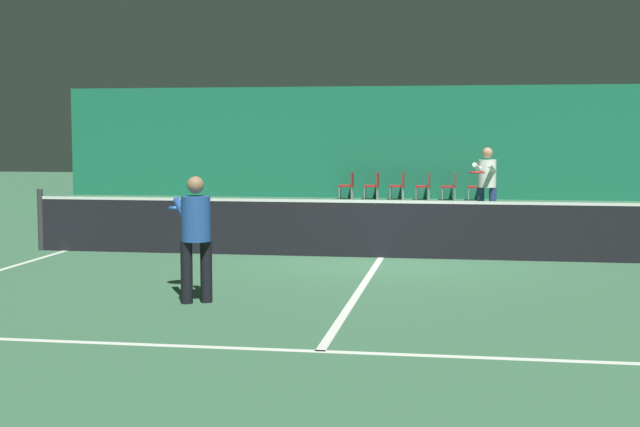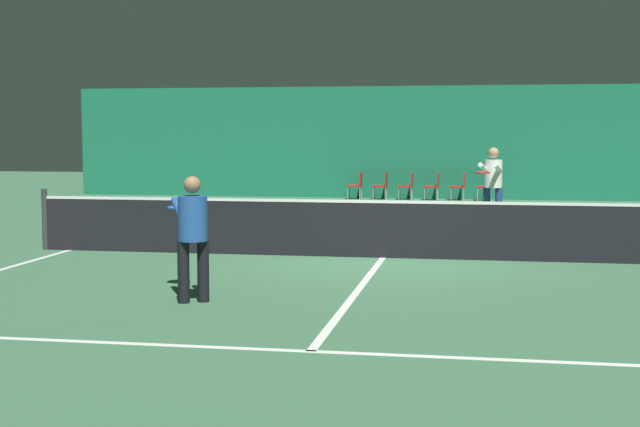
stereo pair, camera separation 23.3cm
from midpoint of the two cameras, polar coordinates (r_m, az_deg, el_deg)
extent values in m
plane|color=#386647|center=(14.66, 4.50, -2.85)|extent=(60.00, 60.00, 0.00)
cube|color=#196B4C|center=(28.03, 7.23, 4.53)|extent=(23.00, 0.12, 3.51)
cube|color=silver|center=(26.47, 7.01, 0.70)|extent=(11.00, 0.10, 0.00)
cube|color=silver|center=(21.00, 6.20, -0.44)|extent=(8.25, 0.10, 0.00)
cube|color=silver|center=(8.42, 0.20, -8.81)|extent=(8.25, 0.10, 0.00)
cube|color=silver|center=(16.14, -15.34, -2.27)|extent=(0.10, 23.80, 0.00)
cube|color=silver|center=(14.66, 4.50, -2.84)|extent=(0.10, 12.80, 0.00)
cube|color=black|center=(14.60, 4.51, -1.00)|extent=(11.90, 0.02, 0.95)
cube|color=white|center=(14.56, 4.53, 0.76)|extent=(11.90, 0.02, 0.05)
cylinder|color=#333338|center=(16.28, -16.81, -0.36)|extent=(0.10, 0.10, 1.07)
cylinder|color=black|center=(10.81, -8.12, -3.74)|extent=(0.19, 0.19, 0.75)
cylinder|color=black|center=(10.85, -6.88, -3.69)|extent=(0.19, 0.19, 0.75)
cylinder|color=#234C99|center=(10.75, -7.54, -0.32)|extent=(0.47, 0.47, 0.54)
sphere|color=#936B4C|center=(10.72, -7.56, 1.83)|extent=(0.21, 0.21, 0.21)
cylinder|color=#234C99|center=(10.96, -8.50, 0.41)|extent=(0.32, 0.50, 0.22)
cylinder|color=#234C99|center=(11.01, -7.07, 0.45)|extent=(0.32, 0.50, 0.22)
cylinder|color=black|center=(11.38, -8.14, 0.26)|extent=(0.17, 0.28, 0.03)
torus|color=#1951B2|center=(11.68, -8.40, 0.38)|extent=(0.45, 0.45, 0.03)
cylinder|color=silver|center=(11.68, -8.40, 0.38)|extent=(0.37, 0.37, 0.00)
cylinder|color=navy|center=(20.03, 11.69, 0.42)|extent=(0.20, 0.20, 0.85)
cylinder|color=navy|center=(20.09, 10.94, 0.45)|extent=(0.20, 0.20, 0.85)
cylinder|color=white|center=(20.02, 11.35, 2.52)|extent=(0.48, 0.48, 0.61)
sphere|color=tan|center=(20.00, 11.37, 3.83)|extent=(0.23, 0.23, 0.23)
cylinder|color=white|center=(19.71, 11.64, 2.88)|extent=(0.23, 0.59, 0.25)
cylinder|color=white|center=(19.77, 10.74, 2.90)|extent=(0.23, 0.59, 0.25)
cylinder|color=black|center=(19.32, 10.90, 2.63)|extent=(0.10, 0.30, 0.03)
torus|color=red|center=(19.03, 10.70, 2.59)|extent=(0.40, 0.40, 0.03)
cylinder|color=silver|center=(19.03, 10.70, 2.59)|extent=(0.33, 0.33, 0.00)
cylinder|color=#99999E|center=(27.96, 2.13, 1.36)|extent=(0.03, 0.03, 0.39)
cylinder|color=#99999E|center=(27.58, 2.02, 1.31)|extent=(0.03, 0.03, 0.39)
cylinder|color=#99999E|center=(27.91, 2.90, 1.35)|extent=(0.03, 0.03, 0.39)
cylinder|color=#99999E|center=(27.53, 2.80, 1.30)|extent=(0.03, 0.03, 0.39)
cube|color=#A51E1E|center=(27.73, 2.46, 1.79)|extent=(0.44, 0.44, 0.05)
cube|color=#A51E1E|center=(27.69, 2.88, 2.25)|extent=(0.04, 0.44, 0.40)
cylinder|color=#99999E|center=(27.86, 3.74, 1.34)|extent=(0.03, 0.03, 0.39)
cylinder|color=#99999E|center=(27.48, 3.65, 1.29)|extent=(0.03, 0.03, 0.39)
cylinder|color=#99999E|center=(27.82, 4.52, 1.33)|extent=(0.03, 0.03, 0.39)
cylinder|color=#99999E|center=(27.44, 4.44, 1.28)|extent=(0.03, 0.03, 0.39)
cube|color=#A51E1E|center=(27.64, 4.09, 1.77)|extent=(0.44, 0.44, 0.05)
cube|color=#A51E1E|center=(27.60, 4.51, 2.23)|extent=(0.04, 0.44, 0.40)
cylinder|color=#99999E|center=(27.78, 5.37, 1.32)|extent=(0.03, 0.03, 0.39)
cylinder|color=#99999E|center=(27.41, 5.30, 1.27)|extent=(0.03, 0.03, 0.39)
cylinder|color=#99999E|center=(27.75, 6.15, 1.31)|extent=(0.03, 0.03, 0.39)
cylinder|color=#99999E|center=(27.38, 6.09, 1.26)|extent=(0.03, 0.03, 0.39)
cube|color=#A51E1E|center=(27.57, 5.73, 1.75)|extent=(0.44, 0.44, 0.05)
cube|color=#A51E1E|center=(27.54, 6.15, 2.21)|extent=(0.04, 0.44, 0.40)
cylinder|color=#99999E|center=(27.73, 7.00, 1.30)|extent=(0.03, 0.03, 0.39)
cylinder|color=#99999E|center=(27.35, 6.96, 1.25)|extent=(0.03, 0.03, 0.39)
cylinder|color=#99999E|center=(27.71, 7.78, 1.29)|extent=(0.03, 0.03, 0.39)
cylinder|color=#99999E|center=(27.33, 7.75, 1.23)|extent=(0.03, 0.03, 0.39)
cube|color=#A51E1E|center=(27.52, 7.38, 1.72)|extent=(0.44, 0.44, 0.05)
cube|color=#A51E1E|center=(27.50, 7.80, 2.19)|extent=(0.04, 0.44, 0.40)
cylinder|color=#99999E|center=(27.70, 8.64, 1.27)|extent=(0.03, 0.03, 0.39)
cylinder|color=#99999E|center=(27.32, 8.62, 1.22)|extent=(0.03, 0.03, 0.39)
cylinder|color=#99999E|center=(27.69, 9.42, 1.26)|extent=(0.03, 0.03, 0.39)
cylinder|color=#99999E|center=(27.31, 9.41, 1.21)|extent=(0.03, 0.03, 0.39)
cube|color=#A51E1E|center=(27.49, 9.03, 1.70)|extent=(0.44, 0.44, 0.05)
cube|color=#A51E1E|center=(27.48, 9.45, 2.16)|extent=(0.04, 0.44, 0.40)
cylinder|color=#99999E|center=(27.69, 10.28, 1.25)|extent=(0.03, 0.03, 0.39)
cylinder|color=#99999E|center=(27.31, 10.28, 1.20)|extent=(0.03, 0.03, 0.39)
cylinder|color=#99999E|center=(27.69, 11.06, 1.24)|extent=(0.03, 0.03, 0.39)
cylinder|color=#99999E|center=(27.32, 11.08, 1.18)|extent=(0.03, 0.03, 0.39)
cube|color=#A51E1E|center=(27.49, 10.68, 1.67)|extent=(0.44, 0.44, 0.05)
cube|color=#A51E1E|center=(27.48, 11.11, 2.14)|extent=(0.04, 0.44, 0.40)
camera|label=1|loc=(0.12, -89.48, 0.05)|focal=50.00mm
camera|label=2|loc=(0.12, 90.52, -0.05)|focal=50.00mm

